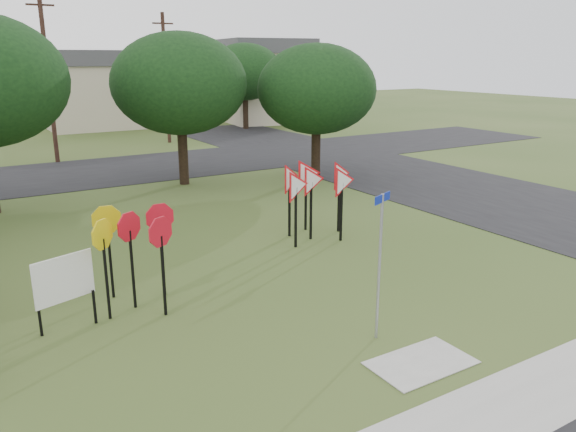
% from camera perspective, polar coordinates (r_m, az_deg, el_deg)
% --- Properties ---
extents(ground, '(140.00, 140.00, 0.00)m').
position_cam_1_polar(ground, '(13.03, 5.87, -10.08)').
color(ground, '#354A1C').
extents(sidewalk, '(30.00, 1.60, 0.02)m').
position_cam_1_polar(sidewalk, '(10.47, 20.62, -18.07)').
color(sidewalk, '#9F9E97').
rests_on(sidewalk, ground).
extents(street_right, '(8.00, 50.00, 0.02)m').
position_cam_1_polar(street_right, '(27.78, 13.19, 3.65)').
color(street_right, black).
rests_on(street_right, ground).
extents(street_far, '(60.00, 8.00, 0.02)m').
position_cam_1_polar(street_far, '(30.66, -17.38, 4.46)').
color(street_far, black).
rests_on(street_far, ground).
extents(curb_pad, '(2.00, 1.20, 0.02)m').
position_cam_1_polar(curb_pad, '(11.45, 13.37, -14.31)').
color(curb_pad, '#9F9E97').
rests_on(curb_pad, ground).
extents(street_name_sign, '(0.60, 0.28, 3.11)m').
position_cam_1_polar(street_name_sign, '(11.48, 9.29, -4.25)').
color(street_name_sign, '#9A9CA2').
rests_on(street_name_sign, ground).
extents(stop_sign_cluster, '(2.16, 1.87, 2.35)m').
position_cam_1_polar(stop_sign_cluster, '(13.30, -15.51, -1.93)').
color(stop_sign_cluster, black).
rests_on(stop_sign_cluster, ground).
extents(yield_sign_cluster, '(3.15, 1.76, 2.49)m').
position_cam_1_polar(yield_sign_cluster, '(17.92, 2.68, 3.41)').
color(yield_sign_cluster, black).
rests_on(yield_sign_cluster, ground).
extents(info_board, '(1.29, 0.46, 1.68)m').
position_cam_1_polar(info_board, '(12.83, -21.79, -6.21)').
color(info_board, black).
rests_on(info_board, ground).
extents(far_pole_a, '(1.40, 0.24, 9.00)m').
position_cam_1_polar(far_pole_a, '(33.68, -23.17, 12.78)').
color(far_pole_a, '#3A241B').
rests_on(far_pole_a, ground).
extents(far_pole_b, '(1.40, 0.24, 8.50)m').
position_cam_1_polar(far_pole_b, '(39.55, -12.30, 13.57)').
color(far_pole_b, '#3A241B').
rests_on(far_pole_b, ground).
extents(house_mid, '(8.40, 8.40, 6.20)m').
position_cam_1_polar(house_mid, '(50.58, -19.08, 12.14)').
color(house_mid, beige).
rests_on(house_mid, ground).
extents(house_right, '(8.30, 8.30, 7.20)m').
position_cam_1_polar(house_right, '(51.84, -2.43, 13.59)').
color(house_right, beige).
rests_on(house_right, ground).
extents(tree_near_mid, '(6.00, 6.00, 6.80)m').
position_cam_1_polar(tree_near_mid, '(25.97, -10.97, 13.05)').
color(tree_near_mid, black).
rests_on(tree_near_mid, ground).
extents(tree_near_right, '(5.60, 5.60, 6.33)m').
position_cam_1_polar(tree_near_right, '(26.99, 2.93, 12.74)').
color(tree_near_right, black).
rests_on(tree_near_right, ground).
extents(tree_far_right, '(6.00, 6.00, 6.80)m').
position_cam_1_polar(tree_far_right, '(46.40, -4.41, 14.39)').
color(tree_far_right, black).
rests_on(tree_far_right, ground).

